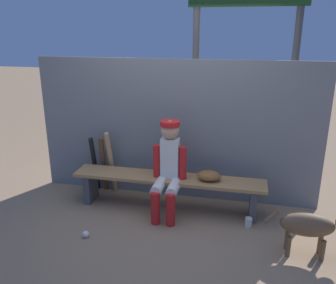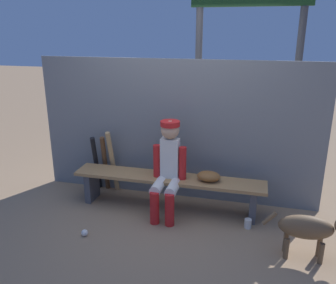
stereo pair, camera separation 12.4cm
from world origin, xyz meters
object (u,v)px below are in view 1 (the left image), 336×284
bat_aluminum_black (95,164)px  dog (313,226)px  player_seated (168,166)px  bat_wood_tan (111,163)px  bat_wood_dark (104,164)px  dugout_bench (168,184)px  cup_on_bench (183,174)px  cup_on_ground (248,222)px  baseball (86,234)px  baseball_glove (209,176)px  scoreboard (252,3)px

bat_aluminum_black → dog: size_ratio=0.97×
player_seated → bat_wood_tan: size_ratio=1.27×
bat_wood_dark → dog: size_ratio=0.97×
dugout_bench → cup_on_bench: size_ratio=21.64×
player_seated → bat_aluminum_black: player_seated is taller
dugout_bench → bat_wood_dark: bearing=163.5°
bat_wood_dark → bat_aluminum_black: bearing=-173.3°
bat_wood_tan → cup_on_ground: bat_wood_tan is taller
baseball → player_seated: bearing=43.3°
bat_wood_tan → dog: size_ratio=1.07×
baseball_glove → bat_wood_tan: size_ratio=0.31×
dog → bat_aluminum_black: bearing=161.4°
baseball → cup_on_ground: bearing=19.3°
bat_wood_tan → cup_on_ground: 1.95m
dugout_bench → baseball: 1.15m
bat_wood_tan → dugout_bench: bearing=-17.5°
bat_wood_tan → scoreboard: size_ratio=0.25×
player_seated → scoreboard: size_ratio=0.32×
dugout_bench → player_seated: bearing=-76.8°
player_seated → cup_on_ground: player_seated is taller
player_seated → bat_wood_dark: size_ratio=1.41×
player_seated → baseball: bearing=-136.7°
dugout_bench → scoreboard: 2.70m
dog → baseball: bearing=-175.3°
cup_on_bench → bat_wood_dark: bearing=165.4°
dugout_bench → bat_aluminum_black: size_ratio=2.92×
baseball_glove → dog: baseball_glove is taller
cup_on_ground → dog: (0.60, -0.42, 0.28)m
baseball_glove → cup_on_ground: bearing=-23.8°
bat_wood_dark → cup_on_bench: bearing=-14.6°
bat_wood_tan → scoreboard: scoreboard is taller
cup_on_ground → dog: bearing=-34.7°
bat_aluminum_black → dog: (2.69, -0.91, -0.07)m
bat_aluminum_black → cup_on_bench: size_ratio=7.41×
bat_wood_tan → cup_on_ground: size_ratio=8.22×
dugout_bench → bat_wood_tan: bearing=162.5°
baseball → dog: (2.34, 0.19, 0.30)m
bat_aluminum_black → baseball: 1.21m
player_seated → cup_on_bench: 0.23m
baseball_glove → cup_on_ground: size_ratio=2.55×
bat_wood_dark → baseball_glove: bearing=-11.1°
player_seated → baseball: player_seated is taller
dugout_bench → scoreboard: size_ratio=0.65×
scoreboard → baseball_glove: bearing=-105.0°
player_seated → dog: 1.68m
bat_wood_dark → cup_on_ground: 2.06m
cup_on_bench → scoreboard: scoreboard is taller
bat_wood_dark → bat_aluminum_black: size_ratio=1.00×
player_seated → baseball_glove: bearing=12.8°
dog → scoreboard: bearing=110.1°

